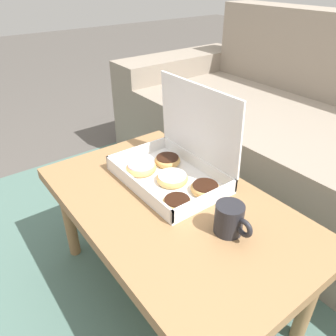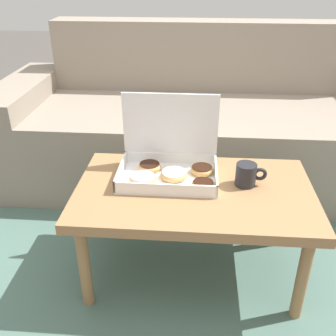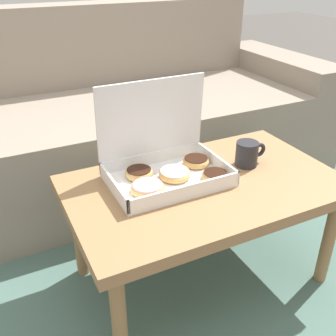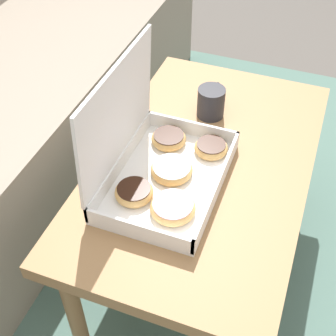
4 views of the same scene
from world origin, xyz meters
name	(u,v)px [view 4 (image 4 of 4)]	position (x,y,z in m)	size (l,w,h in m)	color
ground_plane	(183,249)	(0.00, 0.00, 0.00)	(12.00, 12.00, 0.00)	#514C47
area_rug	(100,223)	(0.00, 0.30, 0.01)	(2.38, 1.85, 0.01)	#4C6B60
coffee_table	(203,173)	(0.00, -0.05, 0.37)	(0.91, 0.54, 0.42)	#997047
pastry_box	(160,163)	(-0.10, 0.04, 0.47)	(0.39, 0.27, 0.31)	white
coffee_mug	(211,102)	(0.20, -0.01, 0.46)	(0.12, 0.08, 0.09)	#232328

